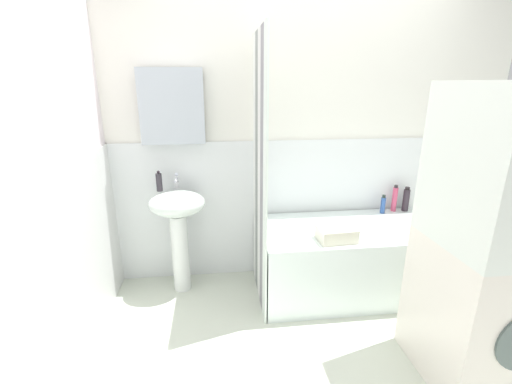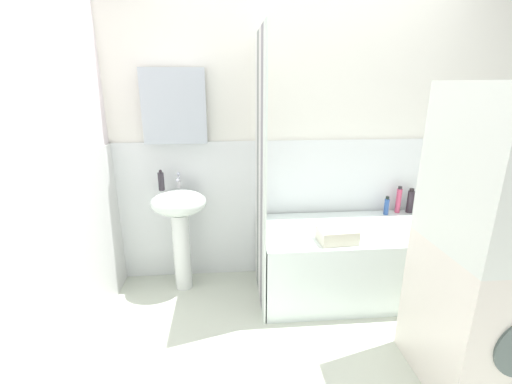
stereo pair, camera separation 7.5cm
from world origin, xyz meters
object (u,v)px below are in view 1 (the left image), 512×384
sink (178,219)px  soap_dispenser (159,182)px  bathtub (348,259)px  lotion_bottle (395,199)px  conditioner_bottle (383,205)px  washer_dryer_stack (495,244)px  towel_folded (337,234)px  shampoo_bottle (406,200)px

sink → soap_dispenser: size_ratio=5.23×
bathtub → lotion_bottle: lotion_bottle is taller
conditioner_bottle → washer_dryer_stack: bearing=-88.4°
lotion_bottle → conditioner_bottle: (-0.12, -0.04, -0.04)m
sink → conditioner_bottle: bearing=3.1°
bathtub → conditioner_bottle: 0.59m
conditioner_bottle → washer_dryer_stack: washer_dryer_stack is taller
sink → towel_folded: (1.16, -0.40, -0.01)m
bathtub → washer_dryer_stack: 1.14m
bathtub → soap_dispenser: bearing=172.2°
sink → washer_dryer_stack: size_ratio=0.51×
washer_dryer_stack → shampoo_bottle: bearing=80.8°
soap_dispenser → washer_dryer_stack: washer_dryer_stack is taller
soap_dispenser → conditioner_bottle: bearing=2.0°
lotion_bottle → towel_folded: (-0.71, -0.53, -0.06)m
washer_dryer_stack → towel_folded: bearing=132.1°
sink → towel_folded: 1.23m
sink → shampoo_bottle: (1.98, 0.13, 0.04)m
bathtub → towel_folded: 0.45m
soap_dispenser → lotion_bottle: soap_dispenser is taller
soap_dispenser → lotion_bottle: 2.02m
bathtub → towel_folded: (-0.20, -0.22, 0.33)m
sink → washer_dryer_stack: bearing=-31.3°
shampoo_bottle → towel_folded: 0.97m
washer_dryer_stack → soap_dispenser: bearing=149.7°
conditioner_bottle → towel_folded: size_ratio=0.62×
bathtub → shampoo_bottle: 0.79m
soap_dispenser → shampoo_bottle: 2.12m
sink → shampoo_bottle: size_ratio=3.90×
sink → lotion_bottle: size_ratio=3.57×
sink → conditioner_bottle: 1.75m
washer_dryer_stack → sink: bearing=148.7°
towel_folded → washer_dryer_stack: size_ratio=0.16×
lotion_bottle → shampoo_bottle: bearing=-3.3°
shampoo_bottle → lotion_bottle: (-0.11, 0.01, 0.01)m
soap_dispenser → towel_folded: bearing=-18.3°
bathtub → lotion_bottle: bearing=30.9°
conditioner_bottle → sink: bearing=-176.9°
bathtub → washer_dryer_stack: washer_dryer_stack is taller
shampoo_bottle → conditioner_bottle: shampoo_bottle is taller
sink → conditioner_bottle: sink is taller
lotion_bottle → conditioner_bottle: 0.13m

